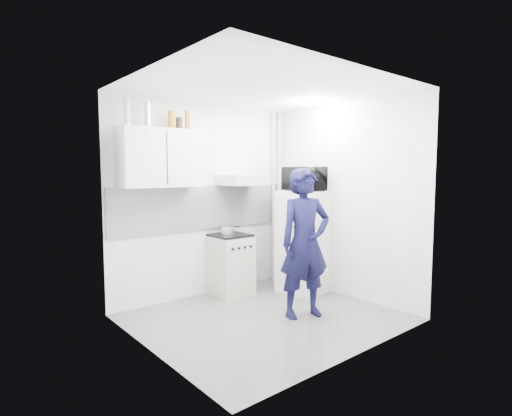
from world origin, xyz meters
TOP-DOWN VIEW (x-y plane):
  - floor at (0.00, 0.00)m, footprint 2.80×2.80m
  - ceiling at (0.00, 0.00)m, footprint 2.80×2.80m
  - wall_back at (0.00, 1.25)m, footprint 2.80×0.00m
  - wall_left at (-1.40, 0.00)m, footprint 0.00×2.60m
  - wall_right at (1.40, 0.00)m, footprint 0.00×2.60m
  - person at (0.39, -0.24)m, footprint 0.73×0.58m
  - stove at (0.23, 1.00)m, footprint 0.50×0.50m
  - fridge at (1.10, 0.45)m, footprint 0.68×0.68m
  - stove_top at (0.23, 1.00)m, footprint 0.48×0.48m
  - saucepan at (0.22, 1.06)m, footprint 0.19×0.19m
  - microwave at (1.10, 0.45)m, footprint 0.69×0.56m
  - bottle_a at (-1.15, 1.07)m, footprint 0.07×0.07m
  - bottle_c at (-0.90, 1.07)m, footprint 0.07×0.07m
  - canister_a at (-0.59, 1.07)m, footprint 0.09×0.09m
  - canister_b at (-0.49, 1.07)m, footprint 0.08×0.08m
  - bottle_e at (-0.37, 1.07)m, footprint 0.06×0.06m
  - upper_cabinet at (-0.75, 1.07)m, footprint 1.00×0.35m
  - range_hood at (0.45, 1.00)m, footprint 0.60×0.50m
  - backsplash at (0.00, 1.24)m, footprint 2.74×0.03m
  - pipe_a at (1.30, 1.17)m, footprint 0.05×0.05m
  - pipe_b at (1.18, 1.17)m, footprint 0.04×0.04m
  - ceiling_spot_fixture at (1.00, 0.20)m, footprint 0.10×0.10m

SIDE VIEW (x-z plane):
  - floor at x=0.00m, z-range 0.00..0.00m
  - stove at x=0.23m, z-range 0.00..0.81m
  - fridge at x=1.10m, z-range 0.00..1.42m
  - stove_top at x=0.23m, z-range 0.81..0.84m
  - person at x=0.39m, z-range 0.00..1.73m
  - saucepan at x=0.22m, z-range 0.84..0.94m
  - backsplash at x=0.00m, z-range 0.90..1.50m
  - wall_left at x=-1.40m, z-range 0.00..2.60m
  - wall_right at x=1.40m, z-range 0.00..2.60m
  - pipe_a at x=1.30m, z-range 0.00..2.60m
  - pipe_b at x=1.18m, z-range 0.00..2.60m
  - wall_back at x=0.00m, z-range -0.10..2.70m
  - range_hood at x=0.45m, z-range 1.50..1.64m
  - microwave at x=1.10m, z-range 1.42..1.75m
  - upper_cabinet at x=-0.75m, z-range 1.50..2.20m
  - canister_b at x=-0.49m, z-range 2.20..2.35m
  - canister_a at x=-0.59m, z-range 2.20..2.42m
  - bottle_e at x=-0.37m, z-range 2.20..2.45m
  - bottle_c at x=-0.90m, z-range 2.20..2.50m
  - bottle_a at x=-1.15m, z-range 2.20..2.51m
  - ceiling_spot_fixture at x=1.00m, z-range 2.56..2.58m
  - ceiling at x=0.00m, z-range 2.60..2.60m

